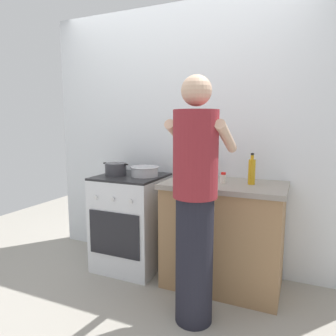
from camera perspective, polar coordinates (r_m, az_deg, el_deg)
name	(u,v)px	position (r m, az deg, el deg)	size (l,w,h in m)	color
ground	(158,279)	(2.96, -1.94, -19.82)	(6.00, 6.00, 0.00)	gray
back_wall	(198,138)	(3.00, 5.58, 5.53)	(3.20, 0.10, 2.50)	silver
countertop	(223,234)	(2.73, 10.13, -11.99)	(1.00, 0.60, 0.90)	#99724C
stove_range	(131,221)	(3.05, -6.78, -9.76)	(0.60, 0.62, 0.90)	silver
pot	(116,169)	(2.98, -9.64, -0.22)	(0.27, 0.20, 0.12)	#38383D
mixing_bowl	(145,171)	(2.89, -4.33, -0.53)	(0.27, 0.27, 0.09)	#B7B7BC
utensil_crock	(206,166)	(2.83, 6.95, 0.35)	(0.10, 0.10, 0.33)	silver
spice_bottle	(223,178)	(2.59, 10.18, -1.82)	(0.04, 0.04, 0.09)	silver
oil_bottle	(252,171)	(2.58, 15.22, -0.58)	(0.06, 0.06, 0.25)	gold
person	(195,203)	(2.11, 5.05, -6.41)	(0.41, 0.50, 1.70)	black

